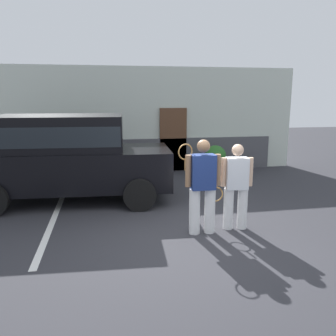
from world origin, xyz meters
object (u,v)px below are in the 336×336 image
at_px(potted_plant_by_porch, 215,158).
at_px(tennis_player_woman, 236,186).
at_px(parked_suv, 67,154).
at_px(tennis_player_man, 202,185).

bearing_deg(potted_plant_by_porch, tennis_player_woman, -103.39).
height_order(parked_suv, tennis_player_woman, parked_suv).
xyz_separation_m(tennis_player_woman, potted_plant_by_porch, (1.09, 4.60, -0.32)).
relative_size(tennis_player_man, tennis_player_woman, 1.07).
bearing_deg(parked_suv, tennis_player_woman, -33.35).
distance_m(tennis_player_woman, potted_plant_by_porch, 4.74).
xyz_separation_m(parked_suv, tennis_player_man, (2.59, -2.54, -0.24)).
xyz_separation_m(tennis_player_man, potted_plant_by_porch, (1.77, 4.70, -0.39)).
height_order(tennis_player_man, potted_plant_by_porch, tennis_player_man).
distance_m(tennis_player_man, potted_plant_by_porch, 5.04).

